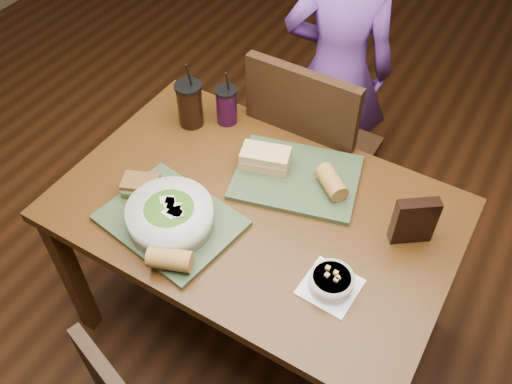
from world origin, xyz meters
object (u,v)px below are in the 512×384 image
at_px(cup_berry, 227,105).
at_px(cup_cola, 190,104).
at_px(dining_table, 256,223).
at_px(sandwich_far, 265,158).
at_px(diner, 337,72).
at_px(tray_far, 296,177).
at_px(chip_bag, 414,221).
at_px(sandwich_near, 141,186).
at_px(chair_far, 309,150).
at_px(baguette_far, 331,182).
at_px(baguette_near, 170,259).
at_px(tray_near, 171,221).
at_px(salad_bowl, 170,215).
at_px(soup_bowl, 331,282).

bearing_deg(cup_berry, cup_cola, -144.45).
distance_m(dining_table, sandwich_far, 0.23).
height_order(diner, tray_far, diner).
distance_m(cup_berry, chip_bag, 0.82).
height_order(diner, sandwich_near, diner).
height_order(chair_far, baguette_far, chair_far).
distance_m(diner, tray_far, 0.77).
xyz_separation_m(diner, cup_cola, (-0.30, -0.68, 0.16)).
distance_m(sandwich_far, baguette_near, 0.51).
distance_m(baguette_near, cup_cola, 0.67).
relative_size(sandwich_far, baguette_near, 1.43).
bearing_deg(tray_near, baguette_far, 44.89).
relative_size(tray_near, cup_berry, 1.83).
bearing_deg(chair_far, cup_berry, -144.10).
relative_size(sandwich_near, cup_cola, 0.51).
relative_size(dining_table, baguette_far, 10.08).
relative_size(baguette_near, cup_cola, 0.48).
height_order(salad_bowl, baguette_near, salad_bowl).
bearing_deg(tray_near, diner, 86.17).
xyz_separation_m(tray_near, cup_cola, (-0.23, 0.44, 0.08)).
bearing_deg(chip_bag, sandwich_far, 140.04).
xyz_separation_m(dining_table, cup_cola, (-0.43, 0.24, 0.18)).
distance_m(tray_far, baguette_near, 0.54).
distance_m(diner, sandwich_near, 1.10).
xyz_separation_m(baguette_far, cup_cola, (-0.61, 0.06, 0.04)).
distance_m(cup_cola, cup_berry, 0.14).
distance_m(tray_far, soup_bowl, 0.45).
bearing_deg(soup_bowl, salad_bowl, -173.74).
height_order(tray_far, soup_bowl, soup_bowl).
bearing_deg(cup_cola, chip_bag, -6.56).
bearing_deg(dining_table, cup_cola, 151.02).
distance_m(soup_bowl, baguette_near, 0.48).
xyz_separation_m(diner, sandwich_near, (-0.23, -1.07, 0.11)).
height_order(diner, baguette_near, diner).
height_order(baguette_near, cup_berry, cup_berry).
distance_m(salad_bowl, soup_bowl, 0.54).
distance_m(tray_far, chip_bag, 0.43).
bearing_deg(baguette_far, sandwich_near, -148.01).
xyz_separation_m(diner, soup_bowl, (0.47, -1.08, 0.10)).
bearing_deg(dining_table, cup_berry, 135.14).
bearing_deg(baguette_near, sandwich_near, 144.13).
bearing_deg(chair_far, dining_table, -84.31).
bearing_deg(salad_bowl, baguette_near, -53.81).
distance_m(salad_bowl, cup_berry, 0.55).
bearing_deg(baguette_near, cup_cola, 120.24).
relative_size(salad_bowl, cup_cola, 0.99).
xyz_separation_m(tray_far, salad_bowl, (-0.24, -0.39, 0.05)).
bearing_deg(tray_near, chair_far, 78.11).
distance_m(tray_near, tray_far, 0.46).
distance_m(dining_table, tray_far, 0.21).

